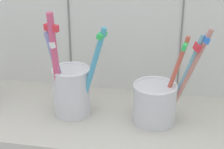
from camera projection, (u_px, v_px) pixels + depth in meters
counter_slab at (112, 121)px, 63.07cm from camera, size 64.00×22.00×2.00cm
toothbrush_cup_left at (71, 88)px, 61.48cm from camera, size 10.29×6.64×18.70cm
toothbrush_cup_right at (157, 101)px, 59.55cm from camera, size 12.20×7.36×16.06cm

